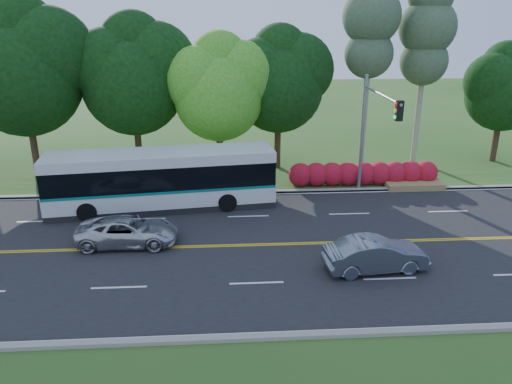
{
  "coord_description": "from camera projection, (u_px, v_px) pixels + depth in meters",
  "views": [
    {
      "loc": [
        -1.65,
        -21.17,
        10.36
      ],
      "look_at": [
        -0.17,
        2.0,
        1.94
      ],
      "focal_mm": 35.0,
      "sensor_mm": 36.0,
      "label": 1
    }
  ],
  "objects": [
    {
      "name": "sedan",
      "position": [
        376.0,
        255.0,
        20.96
      ],
      "size": [
        4.48,
        1.99,
        1.43
      ],
      "primitive_type": "imported",
      "rotation": [
        0.0,
        0.0,
        1.68
      ],
      "color": "slate",
      "rests_on": "road"
    },
    {
      "name": "curb_south",
      "position": [
        278.0,
        336.0,
        16.76
      ],
      "size": [
        60.0,
        0.3,
        0.15
      ],
      "primitive_type": "cube",
      "color": "gray",
      "rests_on": "ground"
    },
    {
      "name": "grass_verge",
      "position": [
        252.0,
        182.0,
        31.92
      ],
      "size": [
        60.0,
        4.0,
        0.1
      ],
      "primitive_type": "cube",
      "color": "#26531B",
      "rests_on": "ground"
    },
    {
      "name": "tree_row",
      "position": [
        169.0,
        71.0,
        32.27
      ],
      "size": [
        44.7,
        9.1,
        13.84
      ],
      "color": "#312515",
      "rests_on": "ground"
    },
    {
      "name": "suv",
      "position": [
        128.0,
        231.0,
        23.36
      ],
      "size": [
        4.71,
        2.21,
        1.3
      ],
      "primitive_type": "imported",
      "rotation": [
        0.0,
        0.0,
        1.56
      ],
      "color": "silver",
      "rests_on": "road"
    },
    {
      "name": "road",
      "position": [
        262.0,
        245.0,
        23.49
      ],
      "size": [
        60.0,
        14.0,
        0.02
      ],
      "primitive_type": "cube",
      "color": "black",
      "rests_on": "ground"
    },
    {
      "name": "curb_north",
      "position": [
        253.0,
        192.0,
        30.17
      ],
      "size": [
        60.0,
        0.3,
        0.15
      ],
      "primitive_type": "cube",
      "color": "gray",
      "rests_on": "ground"
    },
    {
      "name": "transit_bus",
      "position": [
        162.0,
        180.0,
        27.4
      ],
      "size": [
        12.53,
        4.15,
        3.22
      ],
      "rotation": [
        0.0,
        0.0,
        0.12
      ],
      "color": "silver",
      "rests_on": "road"
    },
    {
      "name": "bougainvillea_hedge",
      "position": [
        366.0,
        174.0,
        31.32
      ],
      "size": [
        9.5,
        2.25,
        1.5
      ],
      "color": "maroon",
      "rests_on": "ground"
    },
    {
      "name": "lane_markings",
      "position": [
        260.0,
        245.0,
        23.48
      ],
      "size": [
        57.6,
        13.82,
        0.0
      ],
      "color": "gold",
      "rests_on": "road"
    },
    {
      "name": "ground",
      "position": [
        262.0,
        245.0,
        23.49
      ],
      "size": [
        120.0,
        120.0,
        0.0
      ],
      "primitive_type": "plane",
      "color": "#26531B",
      "rests_on": "ground"
    },
    {
      "name": "traffic_signal",
      "position": [
        373.0,
        122.0,
        27.36
      ],
      "size": [
        0.42,
        6.1,
        7.0
      ],
      "color": "gray",
      "rests_on": "ground"
    }
  ]
}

